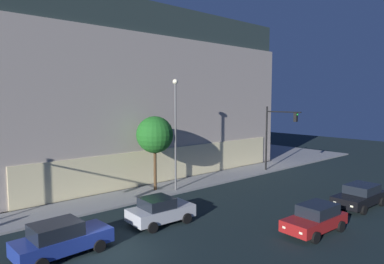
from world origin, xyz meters
TOP-DOWN VIEW (x-y plane):
  - ground_plane at (0.00, 0.00)m, footprint 120.00×120.00m
  - modern_building at (11.69, 21.40)m, footprint 31.29×22.51m
  - traffic_light_far_corner at (22.33, 6.23)m, footprint 0.56×3.94m
  - street_lamp_sidewalk at (9.75, 7.29)m, footprint 0.44×0.44m
  - sidewalk_tree at (8.47, 8.43)m, footprint 3.06×3.06m
  - car_blue at (-1.88, 1.74)m, footprint 4.71×2.31m
  - car_silver at (4.36, 2.08)m, footprint 4.10×2.38m
  - car_red at (10.28, -4.99)m, footprint 4.32×2.18m
  - car_black at (17.14, -4.63)m, footprint 4.77×2.29m

SIDE VIEW (x-z plane):
  - ground_plane at x=0.00m, z-range 0.00..0.00m
  - car_black at x=17.14m, z-range 0.02..1.60m
  - car_red at x=10.28m, z-range 0.02..1.64m
  - car_silver at x=4.36m, z-range 0.00..1.68m
  - car_blue at x=-1.88m, z-range 0.00..1.72m
  - traffic_light_far_corner at x=22.33m, z-range 1.20..8.00m
  - sidewalk_tree at x=8.47m, z-range 1.69..7.86m
  - street_lamp_sidewalk at x=9.75m, z-range 1.21..10.41m
  - modern_building at x=11.69m, z-range -0.08..16.15m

